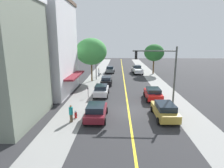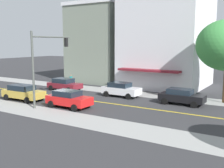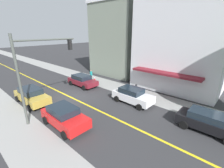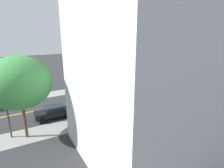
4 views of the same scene
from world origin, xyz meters
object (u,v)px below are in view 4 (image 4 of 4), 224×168
black_sedan_left_curb (54,112)px  maroon_sedan_left_curb (148,93)px  parking_meter (116,104)px  fire_hydrant (156,99)px  traffic_light_mast (105,65)px  street_lamp (5,98)px  gold_sedan_right_curb (123,83)px  red_sedan_right_curb (94,88)px  pedestrian_teal_shirt (162,95)px  white_sedan_left_curb (105,102)px  street_tree_right_corner (19,83)px

black_sedan_left_curb → maroon_sedan_left_curb: black_sedan_left_curb is taller
parking_meter → black_sedan_left_curb: black_sedan_left_curb is taller
parking_meter → black_sedan_left_curb: 7.95m
fire_hydrant → traffic_light_mast: bearing=23.3°
street_lamp → gold_sedan_right_curb: bearing=-64.8°
traffic_light_mast → black_sedan_left_curb: 13.59m
red_sedan_right_curb → pedestrian_teal_shirt: 11.69m
maroon_sedan_left_curb → gold_sedan_right_curb: gold_sedan_right_curb is taller
fire_hydrant → gold_sedan_right_curb: gold_sedan_right_curb is taller
fire_hydrant → maroon_sedan_left_curb: bearing=-3.0°
parking_meter → traffic_light_mast: size_ratio=0.20×
fire_hydrant → parking_meter: size_ratio=0.54×
red_sedan_right_curb → white_sedan_left_curb: (-6.97, 1.53, 0.00)m
street_lamp → pedestrian_teal_shirt: size_ratio=4.08×
gold_sedan_right_curb → street_lamp: bearing=24.0°
maroon_sedan_left_curb → gold_sedan_right_curb: (6.79, 0.39, 0.04)m
traffic_light_mast → red_sedan_right_curb: bearing=-78.8°
parking_meter → maroon_sedan_left_curb: (1.98, -7.33, -0.13)m
white_sedan_left_curb → black_sedan_left_curb: bearing=-1.7°
fire_hydrant → pedestrian_teal_shirt: bearing=-102.4°
maroon_sedan_left_curb → black_sedan_left_curb: bearing=0.0°
street_tree_right_corner → traffic_light_mast: size_ratio=1.18×
parking_meter → street_lamp: size_ratio=0.20×
maroon_sedan_left_curb → white_sedan_left_curb: 8.09m
traffic_light_mast → gold_sedan_right_curb: traffic_light_mast is taller
fire_hydrant → black_sedan_left_curb: 15.06m
black_sedan_left_curb → street_tree_right_corner: bearing=42.1°
parking_meter → maroon_sedan_left_curb: bearing=-74.9°
street_lamp → red_sedan_right_curb: (9.06, -13.16, -3.37)m
red_sedan_right_curb → black_sedan_left_curb: (-6.71, 8.45, -0.03)m
parking_meter → white_sedan_left_curb: (1.76, 0.76, -0.09)m
gold_sedan_right_curb → white_sedan_left_curb: size_ratio=1.10×
street_tree_right_corner → fire_hydrant: (0.92, -18.24, -5.31)m
traffic_light_mast → maroon_sedan_left_curb: 9.17m
street_tree_right_corner → street_lamp: 2.14m
street_lamp → white_sedan_left_curb: (2.09, -11.64, -3.37)m
white_sedan_left_curb → street_lamp: bearing=10.7°
red_sedan_right_curb → white_sedan_left_curb: 7.14m
parking_meter → maroon_sedan_left_curb: maroon_sedan_left_curb is taller
street_tree_right_corner → gold_sedan_right_curb: bearing=-61.4°
traffic_light_mast → pedestrian_teal_shirt: 11.38m
street_tree_right_corner → gold_sedan_right_curb: 21.02m
street_lamp → red_sedan_right_curb: size_ratio=1.61×
fire_hydrant → traffic_light_mast: size_ratio=0.11×
gold_sedan_right_curb → red_sedan_right_curb: bearing=-0.9°
gold_sedan_right_curb → white_sedan_left_curb: 10.41m
traffic_light_mast → red_sedan_right_curb: size_ratio=1.64×
traffic_light_mast → white_sedan_left_curb: 9.25m
red_sedan_right_curb → street_tree_right_corner: bearing=39.8°
gold_sedan_right_curb → pedestrian_teal_shirt: size_ratio=2.79×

